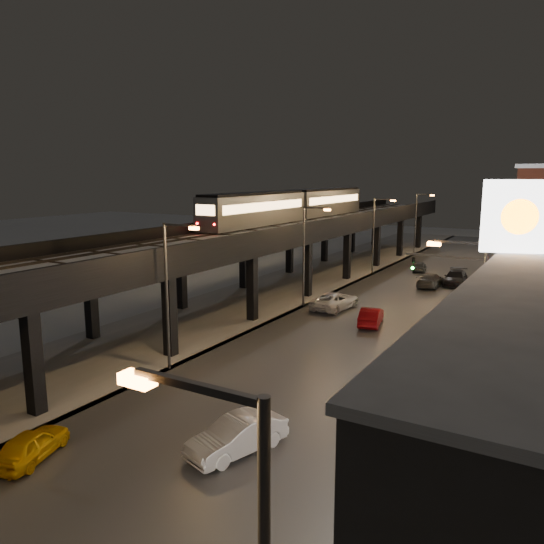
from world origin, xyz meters
The scene contains 28 objects.
road_surface centered at (7.50, 35.00, 0.03)m, with size 17.00×120.00×0.06m, color #46474D.
sidewalk_right centered at (17.50, 35.00, 0.07)m, with size 4.00×120.00×0.14m, color #9FA1A8.
under_viaduct_pavement centered at (-6.00, 35.00, 0.03)m, with size 11.00×120.00×0.06m, color #9FA1A8.
elevated_viaduct centered at (-6.00, 31.84, 5.62)m, with size 9.00×100.00×6.30m.
viaduct_trackbed centered at (-6.01, 31.97, 6.39)m, with size 8.40×100.00×0.32m.
viaduct_parapet_streetside centered at (-1.65, 32.00, 6.85)m, with size 0.30×100.00×1.10m, color black.
viaduct_parapet_far centered at (-10.35, 32.00, 6.85)m, with size 0.30×100.00×1.10m, color black.
streetlight_left_1 centered at (-0.43, 13.00, 5.24)m, with size 2.57×0.28×9.00m.
streetlight_right_1 centered at (16.73, 13.00, 5.24)m, with size 2.56×0.28×9.00m.
streetlight_left_2 centered at (-0.43, 31.00, 5.24)m, with size 2.57×0.28×9.00m.
streetlight_right_2 centered at (16.73, 31.00, 5.24)m, with size 2.56×0.28×9.00m.
streetlight_left_3 centered at (-0.43, 49.00, 5.24)m, with size 2.57×0.28×9.00m.
streetlight_right_3 centered at (16.73, 49.00, 5.24)m, with size 2.56×0.28×9.00m.
streetlight_left_4 centered at (-0.43, 67.00, 5.24)m, with size 2.57×0.28×9.00m.
traffic_light_rig_a centered at (15.84, 22.00, 4.50)m, with size 6.10×0.34×7.00m.
traffic_light_rig_b centered at (15.84, 52.00, 4.50)m, with size 6.10×0.34×7.00m.
subway_train centered at (-8.50, 43.96, 8.28)m, with size 2.81×33.85×3.35m.
car_taxi centered at (1.36, 2.08, 0.64)m, with size 1.51×3.74×1.28m, color #E6A70A.
car_near_white centered at (6.65, 28.33, 0.71)m, with size 1.50×4.30×1.42m, color maroon.
car_mid_silver centered at (2.17, 31.49, 0.76)m, with size 2.54×5.50×1.53m, color silver.
car_mid_dark centered at (7.06, 45.19, 0.74)m, with size 2.08×5.11×1.48m, color #3D3D3F.
car_far_white centered at (3.68, 53.71, 0.62)m, with size 1.45×3.61×1.23m, color #454B53.
car_onc_silver centered at (8.44, 6.88, 0.76)m, with size 1.61×4.61×1.52m, color silver.
car_onc_dark centered at (12.06, 30.63, 0.63)m, with size 2.08×4.51×1.25m, color silver.
car_onc_white centered at (9.13, 47.62, 0.76)m, with size 2.14×5.26×1.53m, color black.
car_onc_red centered at (12.73, 55.12, 0.69)m, with size 1.63×4.04×1.38m, color silver.
sign_citgo centered at (18.50, 9.09, 8.95)m, with size 2.44×0.39×11.60m.
sign_carwash centered at (18.50, 14.97, 6.18)m, with size 1.68×0.35×8.73m.
Camera 1 is at (20.29, -10.41, 11.78)m, focal length 35.00 mm.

